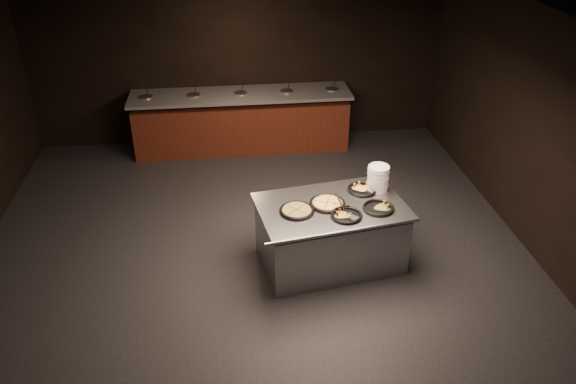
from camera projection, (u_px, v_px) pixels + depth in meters
name	position (u px, v px, depth m)	size (l,w,h in m)	color
room	(254.00, 169.00, 6.08)	(7.02, 8.02, 2.92)	black
salad_bar	(242.00, 125.00, 9.65)	(3.70, 0.83, 1.18)	#582614
serving_counter	(330.00, 235.00, 6.84)	(1.88, 1.37, 0.83)	#A7AAAE
plate_stack	(378.00, 178.00, 6.88)	(0.26, 0.26, 0.31)	white
pan_veggie_whole	(297.00, 210.00, 6.49)	(0.41, 0.41, 0.04)	black
pan_cheese_whole	(327.00, 203.00, 6.63)	(0.43, 0.43, 0.04)	black
pan_cheese_slices_a	(362.00, 189.00, 6.92)	(0.37, 0.37, 0.04)	black
pan_cheese_slices_b	(346.00, 215.00, 6.41)	(0.37, 0.37, 0.04)	black
pan_veggie_slices	(378.00, 208.00, 6.55)	(0.37, 0.37, 0.04)	black
server_left	(337.00, 201.00, 6.56)	(0.18, 0.33, 0.17)	#A7AAAE
server_right	(346.00, 210.00, 6.38)	(0.26, 0.27, 0.17)	#A7AAAE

